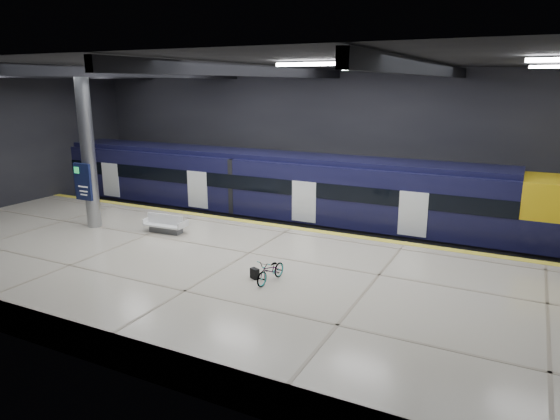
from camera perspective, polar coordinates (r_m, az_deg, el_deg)
The scene contains 10 objects.
ground at distance 20.16m, azimuth -2.01°, elevation -7.01°, with size 30.00×30.00×0.00m, color black.
room_shell at distance 18.85m, azimuth -2.16°, elevation 9.41°, with size 30.10×16.10×8.05m.
platform at distance 17.96m, azimuth -5.89°, elevation -7.93°, with size 30.00×11.00×1.10m, color beige.
safety_strip at distance 22.13m, azimuth 1.38°, elevation -2.02°, with size 30.00×0.40×0.01m, color yellow.
rails at distance 24.83m, azimuth 4.08°, elevation -2.69°, with size 30.00×1.52×0.16m.
train at distance 24.81m, azimuth 1.53°, elevation 2.05°, with size 29.40×2.84×3.79m.
bench at distance 21.89m, azimuth -12.93°, elevation -1.80°, with size 1.88×0.86×0.82m.
bicycle at distance 16.12m, azimuth -1.05°, elevation -6.92°, with size 0.51×1.48×0.78m, color #99999E.
pannier_bag at distance 16.47m, azimuth -2.91°, elevation -7.26°, with size 0.30×0.18×0.35m, color black.
info_column at distance 23.17m, azimuth -21.15°, elevation 6.25°, with size 0.90×0.78×6.90m.
Camera 1 is at (9.05, -16.46, 7.32)m, focal length 32.00 mm.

